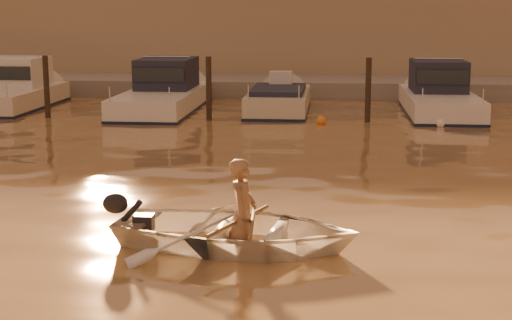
# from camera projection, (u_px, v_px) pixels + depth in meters

# --- Properties ---
(ground_plane) EXTENTS (160.00, 160.00, 0.00)m
(ground_plane) POSITION_uv_depth(u_px,v_px,m) (75.00, 254.00, 11.46)
(ground_plane) COLOR brown
(ground_plane) RESTS_ON ground
(dinghy) EXTENTS (4.02, 3.12, 0.76)m
(dinghy) POSITION_uv_depth(u_px,v_px,m) (236.00, 230.00, 11.74)
(dinghy) COLOR silver
(dinghy) RESTS_ON ground_plane
(person) EXTENTS (0.48, 0.65, 1.66)m
(person) POSITION_uv_depth(u_px,v_px,m) (243.00, 214.00, 11.67)
(person) COLOR #8F6847
(person) RESTS_ON dinghy
(outboard_motor) EXTENTS (0.95, 0.52, 0.70)m
(outboard_motor) POSITION_uv_depth(u_px,v_px,m) (143.00, 223.00, 12.09)
(outboard_motor) COLOR black
(outboard_motor) RESTS_ON dinghy
(oar_port) EXTENTS (0.20, 2.10, 0.13)m
(oar_port) POSITION_uv_depth(u_px,v_px,m) (252.00, 221.00, 11.65)
(oar_port) COLOR brown
(oar_port) RESTS_ON dinghy
(oar_starboard) EXTENTS (0.71, 2.02, 0.13)m
(oar_starboard) POSITION_uv_depth(u_px,v_px,m) (239.00, 220.00, 11.70)
(oar_starboard) COLOR brown
(oar_starboard) RESTS_ON dinghy
(moored_boat_1) EXTENTS (2.10, 6.31, 1.75)m
(moored_boat_1) POSITION_uv_depth(u_px,v_px,m) (15.00, 90.00, 27.69)
(moored_boat_1) COLOR beige
(moored_boat_1) RESTS_ON ground_plane
(moored_boat_2) EXTENTS (2.32, 7.76, 1.75)m
(moored_boat_2) POSITION_uv_depth(u_px,v_px,m) (163.00, 92.00, 27.17)
(moored_boat_2) COLOR white
(moored_boat_2) RESTS_ON ground_plane
(moored_boat_3) EXTENTS (1.98, 5.75, 0.95)m
(moored_boat_3) POSITION_uv_depth(u_px,v_px,m) (279.00, 105.00, 26.86)
(moored_boat_3) COLOR beige
(moored_boat_3) RESTS_ON ground_plane
(moored_boat_4) EXTENTS (2.22, 6.86, 1.75)m
(moored_boat_4) POSITION_uv_depth(u_px,v_px,m) (440.00, 95.00, 26.26)
(moored_boat_4) COLOR white
(moored_boat_4) RESTS_ON ground_plane
(piling_1) EXTENTS (0.18, 0.18, 2.20)m
(piling_1) POSITION_uv_depth(u_px,v_px,m) (47.00, 90.00, 25.30)
(piling_1) COLOR #2D2319
(piling_1) RESTS_ON ground_plane
(piling_2) EXTENTS (0.18, 0.18, 2.20)m
(piling_2) POSITION_uv_depth(u_px,v_px,m) (209.00, 92.00, 24.78)
(piling_2) COLOR #2D2319
(piling_2) RESTS_ON ground_plane
(piling_3) EXTENTS (0.18, 0.18, 2.20)m
(piling_3) POSITION_uv_depth(u_px,v_px,m) (368.00, 93.00, 24.30)
(piling_3) COLOR #2D2319
(piling_3) RESTS_ON ground_plane
(fender_b) EXTENTS (0.30, 0.30, 0.30)m
(fender_b) POSITION_uv_depth(u_px,v_px,m) (4.00, 114.00, 25.53)
(fender_b) COLOR #CE6018
(fender_b) RESTS_ON ground_plane
(fender_c) EXTENTS (0.30, 0.30, 0.30)m
(fender_c) POSITION_uv_depth(u_px,v_px,m) (136.00, 119.00, 24.49)
(fender_c) COLOR white
(fender_c) RESTS_ON ground_plane
(fender_d) EXTENTS (0.30, 0.30, 0.30)m
(fender_d) POSITION_uv_depth(u_px,v_px,m) (321.00, 121.00, 23.96)
(fender_d) COLOR orange
(fender_d) RESTS_ON ground_plane
(fender_e) EXTENTS (0.30, 0.30, 0.30)m
(fender_e) POSITION_uv_depth(u_px,v_px,m) (440.00, 123.00, 23.51)
(fender_e) COLOR white
(fender_e) RESTS_ON ground_plane
(quay) EXTENTS (52.00, 4.00, 1.00)m
(quay) POSITION_uv_depth(u_px,v_px,m) (243.00, 90.00, 32.43)
(quay) COLOR gray
(quay) RESTS_ON ground_plane
(waterfront_building) EXTENTS (46.00, 7.00, 4.80)m
(waterfront_building) POSITION_uv_depth(u_px,v_px,m) (256.00, 31.00, 37.36)
(waterfront_building) COLOR #9E8466
(waterfront_building) RESTS_ON quay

